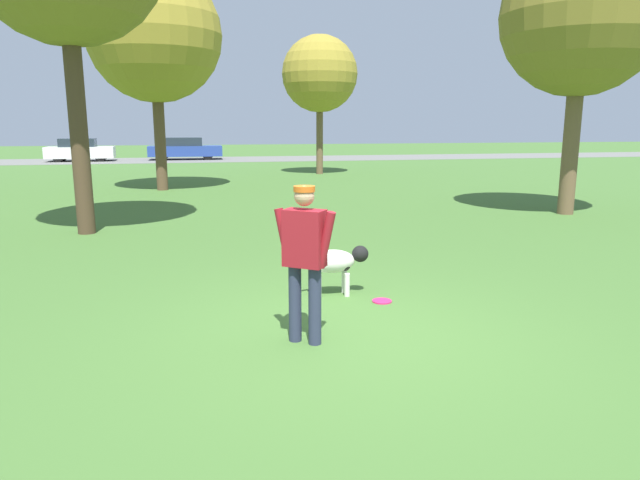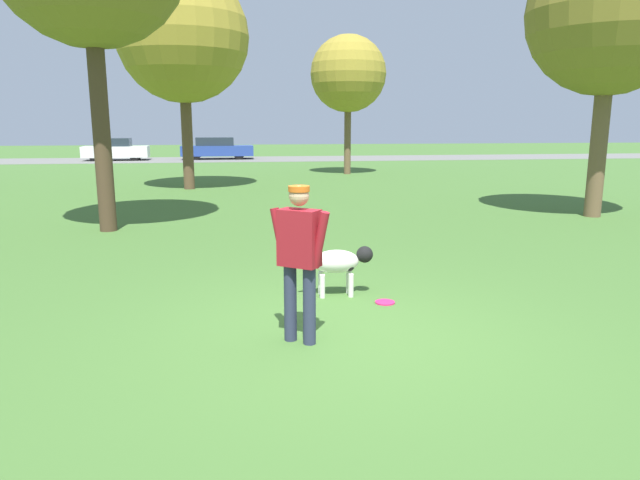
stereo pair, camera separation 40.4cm
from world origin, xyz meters
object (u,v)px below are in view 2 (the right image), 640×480
object	(u,v)px
parked_car_blue	(217,148)
tree_far_right	(348,74)
dog	(340,263)
frisbee	(385,302)
parked_car_white	(116,150)
tree_near_right	(611,13)
person	(299,252)
tree_mid_center	(183,36)

from	to	relation	value
parked_car_blue	tree_far_right	bearing A→B (deg)	-63.63
dog	parked_car_blue	size ratio (longest dim) A/B	0.21
frisbee	parked_car_blue	size ratio (longest dim) A/B	0.05
tree_far_right	parked_car_white	xyz separation A→B (m)	(-12.28, 11.95, -3.69)
tree_near_right	parked_car_blue	xyz separation A→B (m)	(-9.55, 25.19, -3.99)
person	parked_car_white	distance (m)	32.77
dog	parked_car_blue	bearing A→B (deg)	96.53
tree_mid_center	parked_car_white	bearing A→B (deg)	108.25
tree_far_right	parked_car_blue	bearing A→B (deg)	116.28
tree_near_right	parked_car_blue	world-z (taller)	tree_near_right
tree_near_right	parked_car_blue	bearing A→B (deg)	110.76
person	tree_far_right	xyz separation A→B (m)	(4.50, 19.89, 3.42)
dog	parked_car_white	distance (m)	31.47
person	parked_car_white	xyz separation A→B (m)	(-7.78, 31.84, -0.27)
parked_car_white	dog	bearing A→B (deg)	-76.75
tree_near_right	frisbee	bearing A→B (deg)	-138.91
dog	person	bearing A→B (deg)	-112.56
tree_far_right	tree_near_right	bearing A→B (deg)	-74.93
dog	parked_car_blue	world-z (taller)	parked_car_blue
frisbee	tree_mid_center	bearing A→B (deg)	103.76
person	tree_mid_center	xyz separation A→B (m)	(-2.12, 14.67, 4.10)
frisbee	tree_near_right	size ratio (longest dim) A/B	0.04
tree_far_right	parked_car_white	size ratio (longest dim) A/B	1.52
person	frisbee	size ratio (longest dim) A/B	6.47
tree_mid_center	tree_far_right	xyz separation A→B (m)	(6.62, 5.21, -0.69)
person	tree_mid_center	distance (m)	15.38
frisbee	tree_far_right	distance (m)	19.54
person	tree_near_right	bearing A→B (deg)	77.56
person	tree_mid_center	bearing A→B (deg)	134.39
frisbee	tree_far_right	world-z (taller)	tree_far_right
dog	tree_far_right	world-z (taller)	tree_far_right
parked_car_white	parked_car_blue	world-z (taller)	parked_car_blue
frisbee	dog	bearing A→B (deg)	140.24
dog	tree_near_right	distance (m)	10.04
tree_near_right	parked_car_white	world-z (taller)	tree_near_right
frisbee	person	bearing A→B (deg)	-136.91
person	parked_car_blue	world-z (taller)	person
dog	parked_car_white	bearing A→B (deg)	107.91
frisbee	parked_car_blue	bearing A→B (deg)	95.12
parked_car_blue	tree_near_right	bearing A→B (deg)	-69.15
dog	tree_far_right	size ratio (longest dim) A/B	0.16
person	tree_mid_center	world-z (taller)	tree_mid_center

